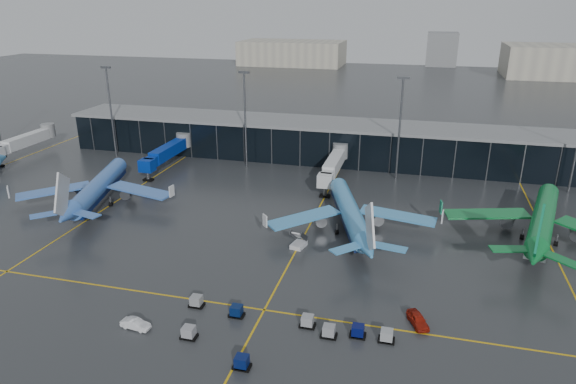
% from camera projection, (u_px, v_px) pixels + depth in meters
% --- Properties ---
extents(ground, '(600.00, 600.00, 0.00)m').
position_uv_depth(ground, '(235.00, 256.00, 90.98)').
color(ground, '#282B2D').
rests_on(ground, ground).
extents(terminal_pier, '(142.00, 17.00, 10.70)m').
position_uv_depth(terminal_pier, '(310.00, 140.00, 145.24)').
color(terminal_pier, black).
rests_on(terminal_pier, ground).
extents(jet_bridges, '(94.00, 27.50, 7.20)m').
position_uv_depth(jet_bridges, '(167.00, 152.00, 136.58)').
color(jet_bridges, '#595B60').
rests_on(jet_bridges, ground).
extents(flood_masts, '(203.00, 0.50, 25.50)m').
position_uv_depth(flood_masts, '(320.00, 120.00, 130.24)').
color(flood_masts, '#595B60').
rests_on(flood_masts, ground).
extents(distant_hangars, '(260.00, 71.00, 22.00)m').
position_uv_depth(distant_hangars, '(459.00, 57.00, 320.77)').
color(distant_hangars, '#B2AD99').
rests_on(distant_hangars, ground).
extents(taxi_lines, '(220.00, 120.00, 0.02)m').
position_uv_depth(taxi_lines, '(304.00, 237.00, 98.23)').
color(taxi_lines, gold).
rests_on(taxi_lines, ground).
extents(airliner_arkefly, '(45.45, 48.94, 12.57)m').
position_uv_depth(airliner_arkefly, '(98.00, 176.00, 112.43)').
color(airliner_arkefly, '#3B6CC1').
rests_on(airliner_arkefly, ground).
extents(airliner_klm_near, '(45.24, 48.35, 12.17)m').
position_uv_depth(airliner_klm_near, '(350.00, 201.00, 99.21)').
color(airliner_klm_near, '#3E90CE').
rests_on(airliner_klm_near, ground).
extents(airliner_aer_lingus, '(46.43, 50.15, 12.99)m').
position_uv_depth(airliner_aer_lingus, '(545.00, 207.00, 95.33)').
color(airliner_aer_lingus, '#0D7030').
rests_on(airliner_aer_lingus, ground).
extents(baggage_carts, '(30.05, 12.68, 1.70)m').
position_uv_depth(baggage_carts, '(280.00, 328.00, 69.66)').
color(baggage_carts, black).
rests_on(baggage_carts, ground).
extents(mobile_airstair, '(2.83, 3.60, 3.45)m').
position_uv_depth(mobile_airstair, '(299.00, 243.00, 93.89)').
color(mobile_airstair, silver).
rests_on(mobile_airstair, ground).
extents(service_van_red, '(3.69, 5.11, 1.62)m').
position_uv_depth(service_van_red, '(418.00, 320.00, 71.40)').
color(service_van_red, maroon).
rests_on(service_van_red, ground).
extents(service_van_white, '(4.39, 1.92, 1.40)m').
position_uv_depth(service_van_white, '(136.00, 324.00, 70.61)').
color(service_van_white, silver).
rests_on(service_van_white, ground).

